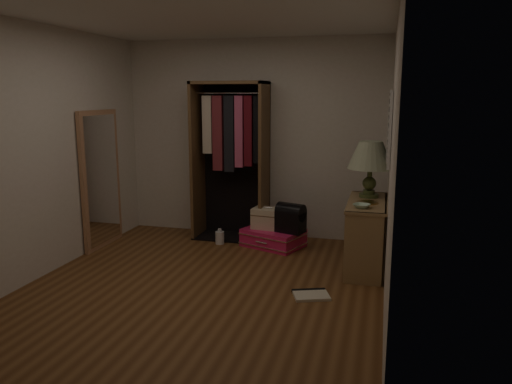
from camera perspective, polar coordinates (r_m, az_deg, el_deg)
ground at (r=5.09m, az=-6.08°, el=-10.74°), size 4.00×4.00×0.00m
room_walls at (r=4.76m, az=-5.41°, el=6.37°), size 3.52×4.02×2.60m
console_bookshelf at (r=5.66m, az=12.48°, el=-4.50°), size 0.42×1.12×0.75m
open_wardrobe at (r=6.51m, az=-2.64°, el=5.14°), size 0.95×0.50×2.05m
floor_mirror at (r=6.47m, az=-17.31°, el=1.39°), size 0.06×0.80×1.70m
pink_suitcase at (r=6.32m, az=1.98°, el=-5.23°), size 0.86×0.74×0.22m
train_case at (r=6.30m, az=1.37°, el=-3.01°), size 0.41×0.31×0.28m
black_bag at (r=6.13m, az=3.98°, el=-2.89°), size 0.39×0.31×0.36m
table_lamp at (r=5.69m, az=12.95°, el=3.98°), size 0.64×0.64×0.63m
brass_tray at (r=5.44m, az=12.63°, el=-1.17°), size 0.23×0.23×0.01m
ceramic_bowl at (r=5.19m, az=11.98°, el=-1.57°), size 0.21×0.21×0.04m
white_jug at (r=6.43m, az=-4.16°, el=-5.19°), size 0.13×0.13×0.20m
floor_book at (r=4.88m, az=6.26°, el=-11.55°), size 0.40×0.36×0.03m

